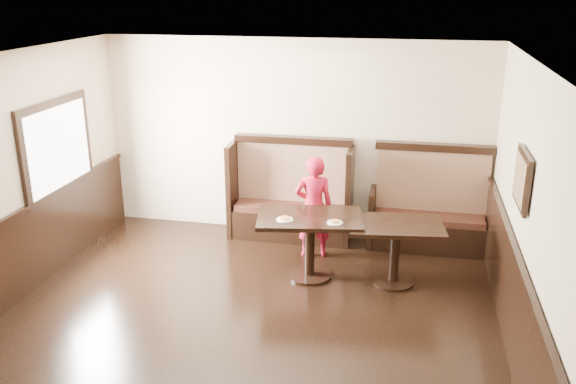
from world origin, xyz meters
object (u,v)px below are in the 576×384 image
(table_main, at_px, (310,231))
(booth_main, at_px, (291,201))
(booth_neighbor, at_px, (430,214))
(table_neighbor, at_px, (395,239))
(child, at_px, (314,207))

(table_main, bearing_deg, booth_main, 101.84)
(booth_neighbor, height_order, table_main, booth_neighbor)
(table_neighbor, bearing_deg, booth_main, 134.76)
(booth_neighbor, bearing_deg, child, -158.33)
(table_main, xyz_separation_m, child, (-0.06, 0.63, 0.08))
(booth_main, bearing_deg, booth_neighbor, -0.05)
(booth_main, distance_m, child, 0.76)
(booth_neighbor, bearing_deg, booth_main, 179.95)
(booth_main, relative_size, booth_neighbor, 1.06)
(table_neighbor, distance_m, child, 1.24)
(booth_main, distance_m, table_main, 1.33)
(booth_main, xyz_separation_m, child, (0.43, -0.61, 0.17))
(table_main, relative_size, child, 0.99)
(table_main, height_order, table_neighbor, table_main)
(booth_main, relative_size, table_main, 1.26)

